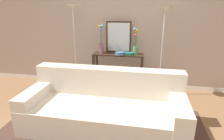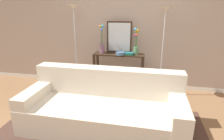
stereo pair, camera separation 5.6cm
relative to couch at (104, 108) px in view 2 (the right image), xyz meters
The scene contains 13 objects.
ground_plane 0.39m from the couch, 69.88° to the right, with size 16.00×16.00×0.02m, color #936B47.
back_wall 2.07m from the couch, 87.48° to the left, with size 12.00×0.15×2.64m.
area_rug 0.34m from the couch, 90.10° to the right, with size 3.15×1.77×0.01m.
couch is the anchor object (origin of this frame).
console_table 1.47m from the couch, 90.54° to the left, with size 1.10×0.33×0.85m.
floor_lamp_left 2.03m from the couch, 125.70° to the left, with size 0.28×0.28×1.89m.
floor_lamp_right 1.98m from the couch, 56.15° to the left, with size 0.28×0.28×1.84m.
wall_mirror 1.81m from the couch, 91.05° to the left, with size 0.56×0.02×0.69m.
vase_tall_flowers 1.68m from the couch, 104.96° to the left, with size 0.11×0.13×0.62m.
vase_short_flowers 1.71m from the couch, 76.53° to the left, with size 0.12×0.13×0.57m.
fruit_bowl 1.47m from the couch, 88.31° to the left, with size 0.20×0.20×0.07m.
book_stack 1.50m from the couch, 80.89° to the left, with size 0.20×0.16×0.05m.
book_row_under_console 1.49m from the couch, 100.71° to the left, with size 0.39×0.17×0.12m.
Camera 2 is at (0.59, -2.36, 1.82)m, focal length 30.56 mm.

